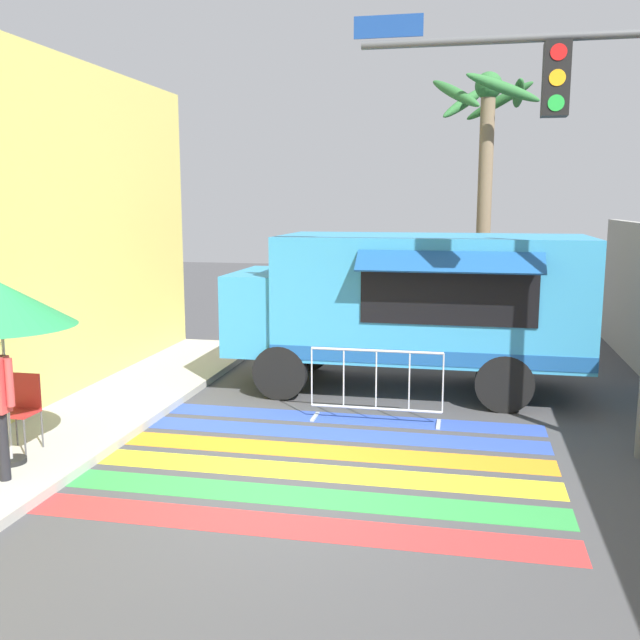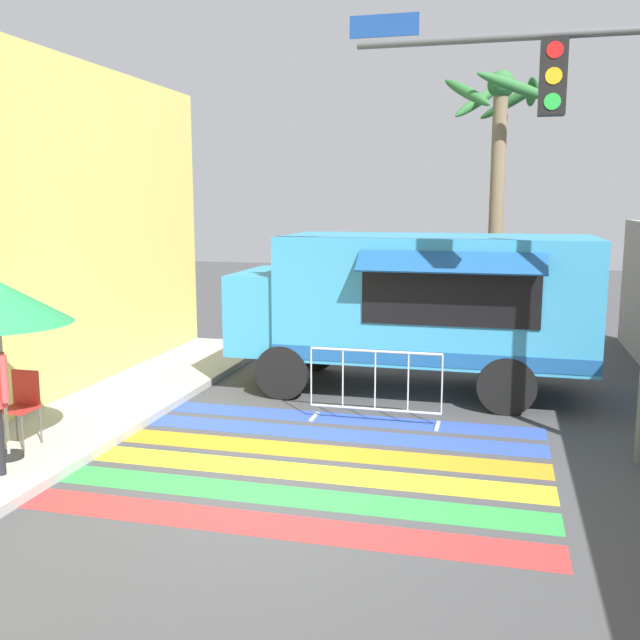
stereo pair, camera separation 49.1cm
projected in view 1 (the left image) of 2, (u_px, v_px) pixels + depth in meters
ground_plane at (288, 492)px, 8.32m from camera, size 60.00×60.00×0.00m
crosswalk_painted at (307, 460)px, 9.32m from camera, size 6.40×4.36×0.01m
food_truck at (404, 300)px, 12.62m from camera, size 6.20×2.82×2.77m
traffic_signal_pole at (598, 155)px, 8.93m from camera, size 3.96×0.29×5.82m
patio_umbrella at (0, 305)px, 8.57m from camera, size 1.78×1.78×2.28m
folding_chair at (23, 404)px, 9.31m from camera, size 0.40×0.40×1.00m
barricade_front at (376, 386)px, 10.90m from camera, size 2.04×0.44×1.14m
palm_tree at (486, 154)px, 15.92m from camera, size 2.47×2.49×6.17m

